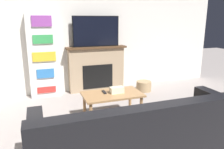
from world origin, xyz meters
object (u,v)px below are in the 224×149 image
(tv, at_px, (96,31))
(couch, at_px, (146,144))
(storage_basket, at_px, (144,86))
(fireplace, at_px, (97,68))
(coffee_table, at_px, (112,97))
(bookshelf, at_px, (44,56))

(tv, height_order, couch, tv)
(couch, bearing_deg, storage_basket, 62.78)
(couch, relative_size, storage_basket, 6.99)
(tv, bearing_deg, fireplace, 90.00)
(tv, distance_m, coffee_table, 1.90)
(fireplace, height_order, couch, fireplace)
(tv, distance_m, bookshelf, 1.25)
(coffee_table, bearing_deg, tv, 83.13)
(couch, bearing_deg, bookshelf, 107.34)
(fireplace, distance_m, couch, 2.93)
(fireplace, xyz_separation_m, bookshelf, (-1.15, -0.02, 0.37))
(couch, bearing_deg, tv, 85.02)
(couch, xyz_separation_m, coffee_table, (0.06, 1.27, 0.11))
(bookshelf, distance_m, storage_basket, 2.35)
(fireplace, relative_size, couch, 0.57)
(storage_basket, bearing_deg, bookshelf, 168.97)
(couch, height_order, bookshelf, bookshelf)
(coffee_table, height_order, storage_basket, coffee_table)
(fireplace, relative_size, bookshelf, 0.78)
(tv, height_order, storage_basket, tv)
(bookshelf, bearing_deg, tv, 0.12)
(couch, distance_m, bookshelf, 3.09)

